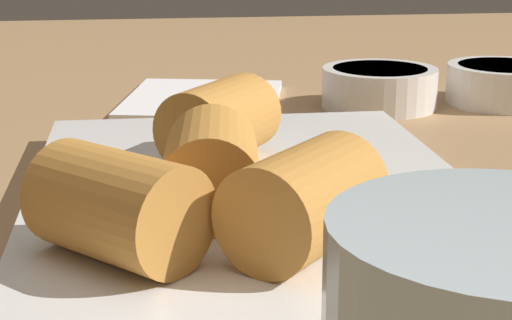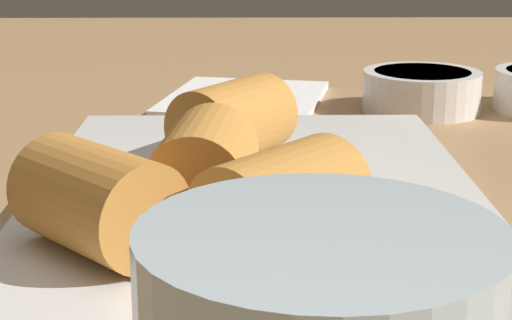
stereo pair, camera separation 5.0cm
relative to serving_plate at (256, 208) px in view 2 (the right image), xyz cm
name	(u,v)px [view 2 (the right image)]	position (x,y,z in cm)	size (l,w,h in cm)	color
table_surface	(206,259)	(2.43, -2.49, -1.76)	(180.00, 140.00, 2.00)	#A87F54
serving_plate	(256,208)	(0.00, 0.00, 0.00)	(35.28, 23.31, 1.50)	white
roll_front_left	(92,198)	(7.23, -7.01, 3.04)	(8.12, 8.06, 4.60)	#C68438
roll_front_right	(237,119)	(-6.83, -1.01, 3.04)	(8.25, 7.69, 4.60)	#C68438
roll_back_left	(288,200)	(7.58, 1.25, 3.04)	(8.19, 7.95, 4.60)	#C68438
roll_back_right	(216,160)	(1.59, -1.98, 3.04)	(7.85, 5.27, 4.60)	#C68438
dipping_bowl_near	(422,89)	(-25.28, 13.49, 1.00)	(9.31, 9.31, 3.24)	white
napkin	(244,99)	(-28.69, -0.62, -0.46)	(16.86, 15.17, 0.60)	white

